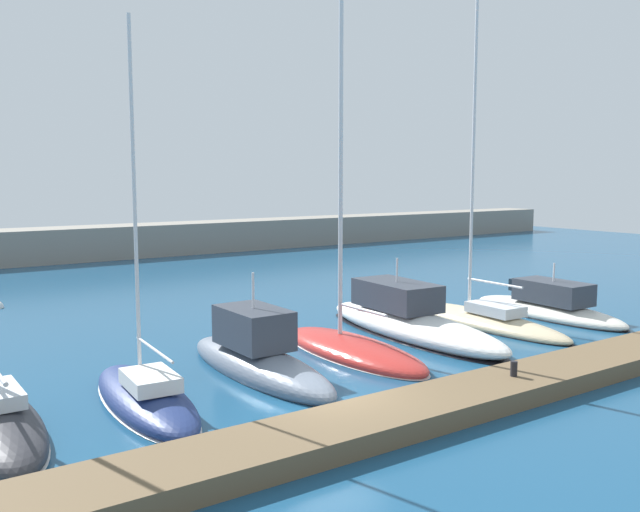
# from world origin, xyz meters

# --- Properties ---
(ground_plane) EXTENTS (120.00, 120.00, 0.00)m
(ground_plane) POSITION_xyz_m (0.00, 0.00, 0.00)
(ground_plane) COLOR navy
(dock_pier) EXTENTS (38.33, 2.21, 0.54)m
(dock_pier) POSITION_xyz_m (0.00, -1.90, 0.27)
(dock_pier) COLOR brown
(dock_pier) RESTS_ON ground_plane
(breakwater_seawall) EXTENTS (108.00, 3.75, 2.49)m
(breakwater_seawall) POSITION_xyz_m (0.00, 37.38, 1.24)
(breakwater_seawall) COLOR gray
(breakwater_seawall) RESTS_ON ground_plane
(sailboat_navy_fourth) EXTENTS (2.42, 6.95, 10.84)m
(sailboat_navy_fourth) POSITION_xyz_m (-3.94, 3.21, 0.25)
(sailboat_navy_fourth) COLOR navy
(sailboat_navy_fourth) RESTS_ON ground_plane
(motorboat_slate_fifth) EXTENTS (2.18, 8.04, 3.66)m
(motorboat_slate_fifth) POSITION_xyz_m (0.12, 4.19, 0.50)
(motorboat_slate_fifth) COLOR slate
(motorboat_slate_fifth) RESTS_ON ground_plane
(sailboat_red_sixth) EXTENTS (2.49, 7.55, 13.34)m
(sailboat_red_sixth) POSITION_xyz_m (4.02, 4.27, 0.23)
(sailboat_red_sixth) COLOR #B72D28
(sailboat_red_sixth) RESTS_ON ground_plane
(motorboat_white_seventh) EXTENTS (3.09, 10.40, 3.25)m
(motorboat_white_seventh) POSITION_xyz_m (7.72, 5.42, 0.56)
(motorboat_white_seventh) COLOR white
(motorboat_white_seventh) RESTS_ON ground_plane
(sailboat_sand_eighth) EXTENTS (2.48, 9.37, 16.44)m
(sailboat_sand_eighth) POSITION_xyz_m (11.53, 5.06, 0.23)
(sailboat_sand_eighth) COLOR beige
(sailboat_sand_eighth) RESTS_ON ground_plane
(motorboat_ivory_ninth) EXTENTS (2.72, 8.17, 2.76)m
(motorboat_ivory_ninth) POSITION_xyz_m (15.38, 4.57, 0.36)
(motorboat_ivory_ninth) COLOR silver
(motorboat_ivory_ninth) RESTS_ON ground_plane
(dock_bollard) EXTENTS (0.20, 0.20, 0.44)m
(dock_bollard) POSITION_xyz_m (5.19, -1.90, 0.76)
(dock_bollard) COLOR black
(dock_bollard) RESTS_ON dock_pier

